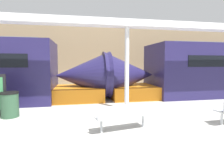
{
  "coord_description": "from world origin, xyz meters",
  "views": [
    {
      "loc": [
        -1.26,
        -4.16,
        1.96
      ],
      "look_at": [
        0.09,
        3.02,
        1.4
      ],
      "focal_mm": 28.0,
      "sensor_mm": 36.0,
      "label": 1
    }
  ],
  "objects": [
    {
      "name": "station_wall",
      "position": [
        0.0,
        10.07,
        2.5
      ],
      "size": [
        56.0,
        0.2,
        5.0
      ],
      "primitive_type": "cube",
      "color": "#9E8460",
      "rests_on": "ground_plane"
    },
    {
      "name": "trash_bin",
      "position": [
        -3.78,
        2.72,
        0.47
      ],
      "size": [
        0.63,
        0.63,
        0.93
      ],
      "color": "#2D5138",
      "rests_on": "ground_plane"
    },
    {
      "name": "bench_near",
      "position": [
        0.01,
        0.65,
        0.5
      ],
      "size": [
        1.73,
        0.72,
        0.8
      ],
      "rotation": [
        0.0,
        0.0,
        0.17
      ],
      "color": "#ADB2B7",
      "rests_on": "ground_plane"
    },
    {
      "name": "ground_plane",
      "position": [
        0.0,
        0.0,
        0.0
      ],
      "size": [
        60.0,
        60.0,
        0.0
      ],
      "primitive_type": "plane",
      "color": "#B2AFA8"
    },
    {
      "name": "canopy_beam",
      "position": [
        0.72,
        2.99,
        3.62
      ],
      "size": [
        28.0,
        0.6,
        0.28
      ],
      "primitive_type": "cube",
      "color": "silver",
      "rests_on": "support_column_near"
    },
    {
      "name": "support_column_near",
      "position": [
        0.72,
        2.99,
        1.74
      ],
      "size": [
        0.19,
        0.19,
        3.48
      ],
      "primitive_type": "cylinder",
      "color": "silver",
      "rests_on": "ground_plane"
    }
  ]
}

